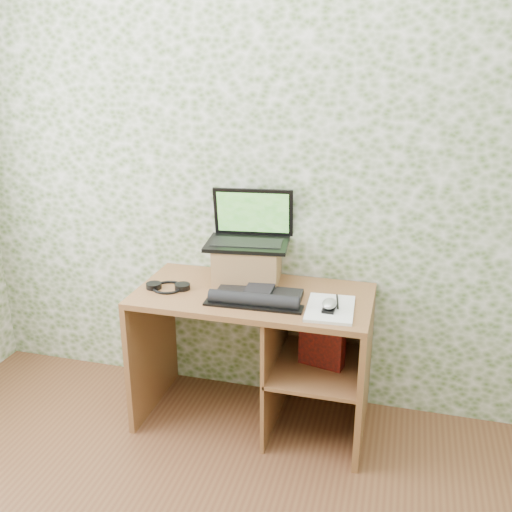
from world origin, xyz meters
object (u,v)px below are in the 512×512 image
(desk, at_px, (269,339))
(laptop, at_px, (250,231))
(keyboard, at_px, (257,297))
(notepad, at_px, (330,309))
(riser, at_px, (247,264))

(desk, distance_m, laptop, 0.58)
(keyboard, relative_size, notepad, 1.54)
(laptop, bearing_deg, notepad, -38.28)
(riser, distance_m, notepad, 0.55)
(riser, xyz_separation_m, laptop, (0.00, 0.05, 0.17))
(laptop, relative_size, keyboard, 0.94)
(desk, distance_m, riser, 0.41)
(desk, distance_m, notepad, 0.45)
(riser, height_order, keyboard, riser)
(laptop, bearing_deg, desk, -54.35)
(keyboard, bearing_deg, laptop, 110.12)
(desk, xyz_separation_m, laptop, (-0.15, 0.16, 0.54))
(riser, xyz_separation_m, keyboard, (0.11, -0.24, -0.08))
(riser, height_order, laptop, laptop)
(notepad, bearing_deg, desk, 155.27)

